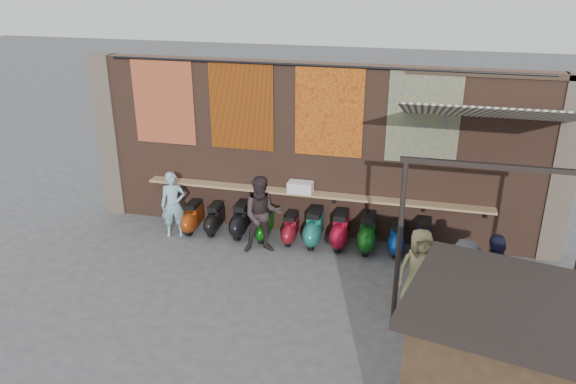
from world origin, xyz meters
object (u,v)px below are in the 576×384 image
object	(u,v)px
scooter_stool_4	(291,229)
shopper_navy	(493,282)
diner_right	(262,215)
scooter_stool_2	(241,220)
scooter_stool_0	(193,218)
scooter_stool_3	(265,225)
scooter_stool_9	(423,240)
shelf_box	(300,187)
scooter_stool_6	(340,230)
diner_left	(173,205)
scooter_stool_5	(314,228)
shopper_tan	(419,270)
scooter_stool_1	(215,219)
shopper_grey	(462,281)
scooter_stool_7	(367,233)
scooter_stool_8	(397,238)

from	to	relation	value
scooter_stool_4	shopper_navy	size ratio (longest dim) A/B	0.40
diner_right	scooter_stool_2	bearing A→B (deg)	118.83
scooter_stool_0	scooter_stool_3	xyz separation A→B (m)	(1.78, 0.03, -0.00)
shopper_navy	diner_right	bearing A→B (deg)	-43.51
scooter_stool_0	shopper_navy	distance (m)	6.97
scooter_stool_9	shopper_navy	size ratio (longest dim) A/B	0.48
shelf_box	scooter_stool_9	size ratio (longest dim) A/B	0.66
shelf_box	scooter_stool_6	distance (m)	1.33
shelf_box	scooter_stool_6	world-z (taller)	shelf_box
scooter_stool_2	diner_left	world-z (taller)	diner_left
scooter_stool_5	shopper_tan	bearing A→B (deg)	-40.78
scooter_stool_1	scooter_stool_5	distance (m)	2.42
scooter_stool_3	shopper_grey	bearing A→B (deg)	-27.66
scooter_stool_9	shopper_navy	distance (m)	2.68
scooter_stool_3	shopper_navy	world-z (taller)	shopper_navy
scooter_stool_3	scooter_stool_6	distance (m)	1.76
shelf_box	scooter_stool_5	bearing A→B (deg)	-38.01
scooter_stool_0	shopper_grey	bearing A→B (deg)	-20.03
scooter_stool_4	diner_left	distance (m)	2.79
scooter_stool_1	scooter_stool_5	size ratio (longest dim) A/B	0.84
scooter_stool_0	scooter_stool_6	world-z (taller)	scooter_stool_6
scooter_stool_5	scooter_stool_7	size ratio (longest dim) A/B	1.01
scooter_stool_1	shopper_navy	size ratio (longest dim) A/B	0.41
scooter_stool_3	scooter_stool_7	size ratio (longest dim) A/B	0.86
scooter_stool_5	shopper_grey	distance (m)	3.85
shelf_box	scooter_stool_4	world-z (taller)	shelf_box
scooter_stool_2	scooter_stool_1	bearing A→B (deg)	-179.26
scooter_stool_0	scooter_stool_7	distance (m)	4.16
scooter_stool_0	scooter_stool_7	bearing A→B (deg)	0.83
scooter_stool_3	scooter_stool_5	size ratio (longest dim) A/B	0.86
diner_right	shelf_box	bearing A→B (deg)	34.84
scooter_stool_0	scooter_stool_9	size ratio (longest dim) A/B	0.88
scooter_stool_6	shopper_tan	xyz separation A→B (m)	(1.76, -2.08, 0.39)
scooter_stool_6	scooter_stool_4	bearing A→B (deg)	-177.34
scooter_stool_8	scooter_stool_1	bearing A→B (deg)	-179.71
scooter_stool_3	diner_right	distance (m)	0.80
scooter_stool_3	scooter_stool_6	xyz separation A→B (m)	(1.76, 0.04, 0.05)
shelf_box	scooter_stool_0	world-z (taller)	shelf_box
scooter_stool_4	scooter_stool_9	size ratio (longest dim) A/B	0.83
scooter_stool_8	scooter_stool_0	bearing A→B (deg)	-178.98
shopper_navy	scooter_stool_9	bearing A→B (deg)	-86.25
scooter_stool_7	shopper_grey	distance (m)	2.99
scooter_stool_0	scooter_stool_8	distance (m)	4.81
scooter_stool_4	scooter_stool_1	bearing A→B (deg)	178.63
scooter_stool_4	scooter_stool_8	size ratio (longest dim) A/B	0.95
scooter_stool_1	diner_left	bearing A→B (deg)	-157.78
scooter_stool_1	scooter_stool_6	xyz separation A→B (m)	(3.01, 0.01, 0.06)
scooter_stool_8	diner_left	distance (m)	5.17
shelf_box	shopper_navy	bearing A→B (deg)	-33.48
scooter_stool_3	shopper_grey	distance (m)	4.86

